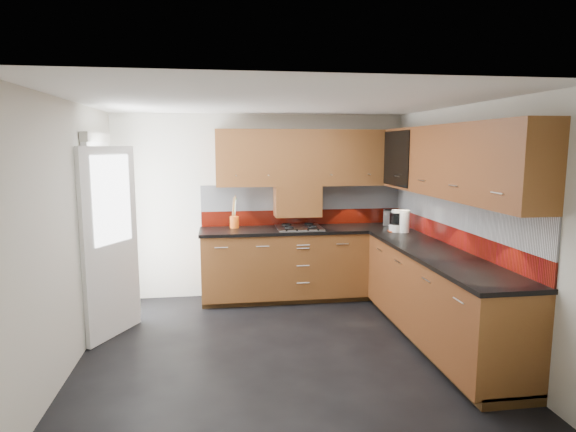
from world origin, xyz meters
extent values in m
cube|color=black|center=(0.00, 0.00, -0.01)|extent=(4.00, 3.80, 0.02)
cube|color=white|center=(0.00, 0.00, 2.45)|extent=(4.00, 3.80, 0.10)
cube|color=beige|center=(0.00, 1.84, 1.20)|extent=(4.00, 0.08, 2.64)
cube|color=beige|center=(0.00, -1.84, 1.20)|extent=(4.00, 0.08, 2.64)
cube|color=beige|center=(-1.94, 0.00, 1.20)|extent=(0.08, 3.80, 2.64)
cube|color=beige|center=(1.94, 0.00, 1.20)|extent=(0.08, 3.80, 2.64)
cube|color=brown|center=(0.55, 1.50, 0.48)|extent=(2.70, 0.60, 0.95)
cube|color=brown|center=(1.60, -0.10, 0.48)|extent=(0.60, 2.60, 0.95)
cube|color=#3E2811|center=(0.55, 1.53, 0.05)|extent=(2.70, 0.54, 0.10)
cube|color=#3E2811|center=(1.63, -0.10, 0.05)|extent=(0.54, 2.60, 0.10)
cube|color=black|center=(0.54, 1.49, 0.92)|extent=(2.72, 0.62, 0.04)
cube|color=black|center=(1.59, -0.12, 0.92)|extent=(0.62, 2.60, 0.04)
cube|color=maroon|center=(0.55, 1.79, 1.04)|extent=(2.70, 0.02, 0.20)
cube|color=silver|center=(0.55, 1.79, 1.31)|extent=(2.70, 0.02, 0.34)
cube|color=maroon|center=(1.89, 0.20, 1.04)|extent=(0.02, 3.20, 0.20)
cube|color=silver|center=(1.89, 0.20, 1.31)|extent=(0.02, 3.20, 0.34)
cube|color=brown|center=(0.65, 1.64, 1.84)|extent=(2.50, 0.33, 0.72)
cube|color=brown|center=(1.73, 0.04, 1.84)|extent=(0.33, 2.87, 0.72)
cube|color=silver|center=(0.50, 1.46, 1.63)|extent=(1.80, 0.01, 0.16)
cube|color=silver|center=(1.56, 0.00, 1.63)|extent=(0.01, 2.00, 0.16)
cube|color=brown|center=(0.45, 1.64, 1.28)|extent=(0.60, 0.33, 0.40)
cube|color=black|center=(1.56, 1.07, 1.84)|extent=(0.01, 0.80, 0.66)
cube|color=#FFD18C|center=(1.87, 1.07, 1.84)|extent=(0.01, 0.76, 0.64)
cube|color=black|center=(1.73, 1.07, 1.86)|extent=(0.29, 0.76, 0.01)
cylinder|color=black|center=(1.73, 0.82, 1.96)|extent=(0.07, 0.07, 0.16)
cylinder|color=black|center=(1.73, 0.97, 1.96)|extent=(0.07, 0.07, 0.16)
cylinder|color=white|center=(1.73, 1.12, 1.96)|extent=(0.07, 0.07, 0.16)
cylinder|color=black|center=(1.73, 1.27, 1.96)|extent=(0.07, 0.07, 0.16)
cube|color=white|center=(-1.86, 0.90, 1.02)|extent=(0.06, 0.95, 2.04)
cube|color=white|center=(-1.68, 0.55, 1.00)|extent=(0.42, 0.73, 1.98)
cube|color=white|center=(-1.65, 0.55, 1.45)|extent=(0.28, 0.50, 0.90)
cube|color=silver|center=(0.45, 1.48, 0.95)|extent=(0.58, 0.50, 0.02)
torus|color=black|center=(0.30, 1.36, 0.98)|extent=(0.13, 0.13, 0.02)
torus|color=black|center=(0.60, 1.36, 0.98)|extent=(0.13, 0.13, 0.02)
torus|color=black|center=(0.30, 1.60, 0.98)|extent=(0.13, 0.13, 0.02)
torus|color=black|center=(0.60, 1.60, 0.98)|extent=(0.13, 0.13, 0.02)
cube|color=black|center=(0.45, 1.24, 0.96)|extent=(0.44, 0.04, 0.02)
cylinder|color=#DF5A15|center=(-0.37, 1.65, 1.01)|extent=(0.12, 0.12, 0.15)
cylinder|color=olive|center=(-0.37, 1.67, 1.20)|extent=(0.06, 0.02, 0.30)
cylinder|color=olive|center=(-0.36, 1.66, 1.19)|extent=(0.05, 0.04, 0.28)
cylinder|color=olive|center=(-0.38, 1.67, 1.21)|extent=(0.06, 0.03, 0.32)
cylinder|color=olive|center=(-0.36, 1.66, 1.18)|extent=(0.04, 0.05, 0.26)
cylinder|color=olive|center=(-0.39, 1.66, 1.19)|extent=(0.04, 0.05, 0.29)
cube|color=silver|center=(1.75, 1.56, 1.04)|extent=(0.33, 0.26, 0.20)
cube|color=black|center=(1.75, 1.56, 1.14)|extent=(0.21, 0.09, 0.01)
cube|color=black|center=(1.75, 1.60, 1.14)|extent=(0.21, 0.09, 0.01)
cylinder|color=white|center=(1.59, 1.08, 0.99)|extent=(0.16, 0.16, 0.09)
cylinder|color=black|center=(1.59, 1.08, 1.10)|extent=(0.16, 0.16, 0.15)
cylinder|color=white|center=(1.59, 1.08, 1.20)|extent=(0.11, 0.11, 0.04)
cylinder|color=white|center=(1.68, 1.02, 1.08)|extent=(0.17, 0.17, 0.27)
cube|color=#EF4C1A|center=(1.57, 1.08, 0.95)|extent=(0.13, 0.11, 0.01)
camera|label=1|loc=(-0.57, -4.53, 1.99)|focal=30.00mm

